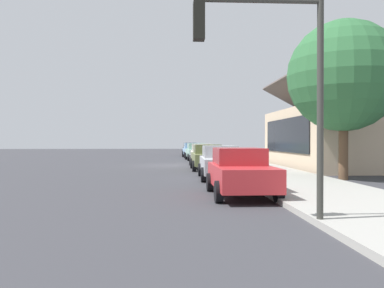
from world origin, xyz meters
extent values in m
plane|color=#38383D|center=(0.00, 0.00, 0.00)|extent=(120.00, 120.00, 0.00)
cube|color=#A3A099|center=(0.00, 5.60, 0.08)|extent=(60.00, 4.20, 0.16)
cube|color=#2D3035|center=(-19.51, 2.64, 0.68)|extent=(4.86, 1.80, 0.70)
cube|color=#27292D|center=(-20.00, 2.65, 1.31)|extent=(2.34, 1.56, 0.56)
cylinder|color=black|center=(-18.00, 3.49, 0.33)|extent=(0.66, 0.23, 0.66)
cylinder|color=black|center=(-18.02, 1.75, 0.33)|extent=(0.66, 0.23, 0.66)
cylinder|color=black|center=(-21.00, 3.53, 0.33)|extent=(0.66, 0.23, 0.66)
cylinder|color=black|center=(-21.02, 1.79, 0.33)|extent=(0.66, 0.23, 0.66)
cube|color=#8CB7E0|center=(-13.82, 2.64, 0.68)|extent=(4.52, 2.03, 0.70)
cube|color=#779CBE|center=(-14.27, 2.62, 1.31)|extent=(2.20, 1.71, 0.56)
cylinder|color=black|center=(-12.49, 3.62, 0.33)|extent=(0.67, 0.25, 0.66)
cylinder|color=black|center=(-12.41, 1.78, 0.33)|extent=(0.67, 0.25, 0.66)
cylinder|color=black|center=(-15.24, 3.50, 0.33)|extent=(0.67, 0.25, 0.66)
cylinder|color=black|center=(-15.16, 1.66, 0.33)|extent=(0.67, 0.25, 0.66)
cube|color=#9ED1BC|center=(-7.83, 2.74, 0.68)|extent=(4.44, 1.98, 0.70)
cube|color=#86B1A0|center=(-8.26, 2.72, 1.31)|extent=(2.17, 1.66, 0.56)
cylinder|color=black|center=(-6.52, 3.69, 0.33)|extent=(0.67, 0.25, 0.66)
cylinder|color=black|center=(-6.44, 1.93, 0.33)|extent=(0.67, 0.25, 0.66)
cylinder|color=black|center=(-9.22, 3.55, 0.33)|extent=(0.67, 0.25, 0.66)
cylinder|color=black|center=(-9.13, 1.79, 0.33)|extent=(0.67, 0.25, 0.66)
cube|color=silver|center=(-1.56, 2.76, 0.68)|extent=(4.80, 1.95, 0.70)
cube|color=beige|center=(-2.03, 2.78, 1.31)|extent=(2.33, 1.64, 0.56)
cylinder|color=black|center=(-0.05, 3.58, 0.33)|extent=(0.67, 0.25, 0.66)
cylinder|color=black|center=(-0.12, 1.82, 0.33)|extent=(0.67, 0.25, 0.66)
cylinder|color=black|center=(-2.99, 3.69, 0.33)|extent=(0.67, 0.25, 0.66)
cylinder|color=black|center=(-3.06, 1.94, 0.33)|extent=(0.67, 0.25, 0.66)
cube|color=olive|center=(4.47, 2.67, 0.68)|extent=(4.59, 1.88, 0.70)
cube|color=#61683C|center=(4.01, 2.67, 1.31)|extent=(2.21, 1.65, 0.56)
cylinder|color=black|center=(5.90, 3.60, 0.33)|extent=(0.66, 0.22, 0.66)
cylinder|color=black|center=(5.89, 1.74, 0.33)|extent=(0.66, 0.22, 0.66)
cylinder|color=black|center=(3.06, 3.61, 0.33)|extent=(0.66, 0.22, 0.66)
cylinder|color=black|center=(3.05, 1.75, 0.33)|extent=(0.66, 0.22, 0.66)
cube|color=silver|center=(10.41, 2.76, 0.68)|extent=(4.84, 1.92, 0.70)
cube|color=#A0A2A6|center=(9.93, 2.77, 1.31)|extent=(2.34, 1.64, 0.56)
cylinder|color=black|center=(11.92, 3.62, 0.33)|extent=(0.67, 0.24, 0.66)
cylinder|color=black|center=(11.88, 1.82, 0.33)|extent=(0.67, 0.24, 0.66)
cylinder|color=black|center=(8.95, 3.69, 0.33)|extent=(0.67, 0.24, 0.66)
cylinder|color=black|center=(8.90, 1.90, 0.33)|extent=(0.67, 0.24, 0.66)
cube|color=red|center=(16.35, 2.70, 0.68)|extent=(4.34, 1.79, 0.70)
cube|color=#A9272B|center=(15.91, 2.70, 1.31)|extent=(2.08, 1.57, 0.56)
cylinder|color=black|center=(17.69, 3.60, 0.33)|extent=(0.66, 0.22, 0.66)
cylinder|color=black|center=(17.69, 1.81, 0.33)|extent=(0.66, 0.22, 0.66)
cylinder|color=black|center=(15.00, 3.59, 0.33)|extent=(0.66, 0.22, 0.66)
cylinder|color=black|center=(15.00, 1.81, 0.33)|extent=(0.66, 0.22, 0.66)
cube|color=#CCB293|center=(3.14, 12.00, 1.99)|extent=(11.82, 7.91, 3.99)
cube|color=black|center=(3.14, 8.01, 2.19)|extent=(9.46, 0.08, 2.23)
cube|color=#514742|center=(3.14, 10.02, 5.04)|extent=(12.42, 4.25, 2.36)
cube|color=#514742|center=(3.14, 13.98, 5.04)|extent=(12.42, 4.25, 2.36)
cylinder|color=brown|center=(11.14, 8.46, 1.72)|extent=(0.44, 0.44, 3.44)
sphere|color=#2D6638|center=(11.14, 8.46, 4.87)|extent=(5.20, 5.20, 5.20)
cylinder|color=#383833|center=(20.97, 3.60, 2.60)|extent=(0.14, 0.14, 5.20)
cylinder|color=#383833|center=(20.97, 2.30, 4.80)|extent=(0.10, 2.60, 0.10)
cube|color=black|center=(20.97, 1.00, 4.35)|extent=(0.28, 0.24, 0.80)
sphere|color=red|center=(20.82, 1.00, 4.61)|extent=(0.16, 0.16, 0.16)
sphere|color=yellow|center=(20.82, 1.00, 4.35)|extent=(0.16, 0.16, 0.16)
sphere|color=green|center=(20.82, 1.00, 4.09)|extent=(0.16, 0.16, 0.16)
cylinder|color=brown|center=(8.70, 8.20, 3.75)|extent=(0.24, 0.24, 7.50)
cube|color=brown|center=(8.70, 8.20, 6.90)|extent=(1.80, 0.12, 0.12)
cylinder|color=red|center=(9.70, 4.20, 0.44)|extent=(0.22, 0.22, 0.55)
sphere|color=red|center=(9.70, 4.20, 0.78)|extent=(0.18, 0.18, 0.18)
camera|label=1|loc=(29.26, 0.44, 1.84)|focal=36.95mm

